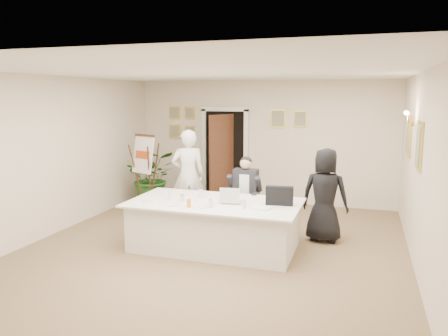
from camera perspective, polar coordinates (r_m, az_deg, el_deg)
name	(u,v)px	position (r m, az deg, el deg)	size (l,w,h in m)	color
floor	(212,250)	(7.13, -1.52, -10.69)	(7.00, 7.00, 0.00)	brown
ceiling	(212,72)	(6.71, -1.62, 12.41)	(6.00, 7.00, 0.02)	white
wall_back	(263,142)	(10.12, 5.07, 3.39)	(6.00, 0.10, 2.80)	beige
wall_front	(66,228)	(3.74, -19.92, -7.34)	(6.00, 0.10, 2.80)	beige
wall_left	(52,156)	(8.27, -21.58, 1.45)	(0.10, 7.00, 2.80)	beige
wall_right	(422,175)	(6.44, 24.48, -0.79)	(0.10, 7.00, 2.80)	beige
doorway	(224,157)	(10.22, -0.01, 1.47)	(1.14, 0.86, 2.20)	black
pictures_back_wall	(229,122)	(10.26, 0.69, 6.03)	(3.40, 0.06, 0.80)	gold
pictures_right_wall	(413,140)	(7.58, 23.44, 3.34)	(0.06, 2.20, 0.80)	gold
wall_sconce	(410,118)	(7.55, 23.09, 6.01)	(0.20, 0.30, 0.24)	#CE7E42
conference_table	(215,225)	(7.09, -1.25, -7.43)	(2.73, 1.45, 0.78)	white
seated_man	(245,194)	(7.92, 2.78, -3.40)	(0.60, 0.64, 1.39)	black
flip_chart	(147,176)	(9.56, -10.04, -1.01)	(0.58, 0.44, 1.61)	#361E11
standing_man	(188,175)	(8.64, -4.73, -0.95)	(0.66, 0.43, 1.81)	white
standing_woman	(325,195)	(7.55, 13.04, -3.47)	(0.78, 0.51, 1.60)	black
potted_palm	(152,177)	(10.09, -9.35, -1.18)	(1.12, 0.97, 1.24)	#22551C
laptop	(232,194)	(6.91, 1.02, -3.42)	(0.32, 0.35, 0.28)	#B7BABC
laptop_bag	(279,196)	(6.81, 7.25, -3.62)	(0.42, 0.12, 0.29)	black
paper_stack	(261,208)	(6.59, 4.89, -5.21)	(0.27, 0.19, 0.03)	white
plate_left	(148,201)	(7.10, -9.95, -4.31)	(0.21, 0.21, 0.01)	white
plate_mid	(174,205)	(6.80, -6.55, -4.83)	(0.20, 0.20, 0.01)	white
plate_near	(200,207)	(6.64, -3.14, -5.13)	(0.24, 0.24, 0.01)	white
glass_a	(170,195)	(7.19, -7.12, -3.55)	(0.06, 0.06, 0.14)	silver
glass_b	(211,203)	(6.62, -1.74, -4.61)	(0.06, 0.06, 0.14)	silver
glass_c	(244,204)	(6.58, 2.64, -4.70)	(0.06, 0.06, 0.14)	silver
glass_d	(201,194)	(7.26, -3.06, -3.37)	(0.07, 0.07, 0.14)	silver
oj_glass	(189,203)	(6.66, -4.61, -4.58)	(0.06, 0.06, 0.13)	orange
steel_jug	(182,198)	(7.04, -5.49, -3.93)	(0.08, 0.08, 0.11)	silver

